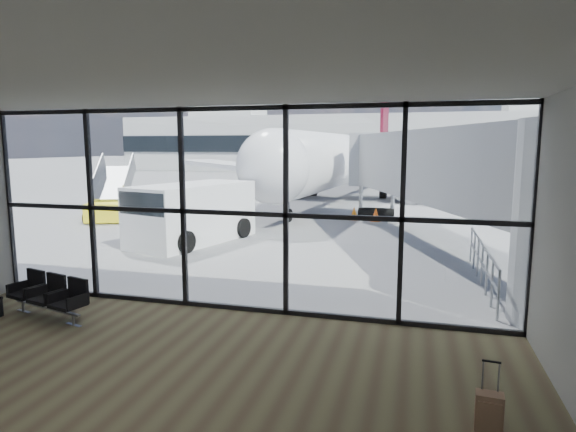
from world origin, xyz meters
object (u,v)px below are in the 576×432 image
at_px(service_van, 191,213).
at_px(mobile_stairs, 112,207).
at_px(belt_loader, 293,189).
at_px(airliner, 351,159).
at_px(seating_row, 51,294).
at_px(suitcase, 489,412).

xyz_separation_m(service_van, mobile_stairs, (-6.49, 4.31, -0.52)).
xyz_separation_m(service_van, belt_loader, (-0.41, 17.32, -0.55)).
xyz_separation_m(airliner, service_van, (-3.51, -18.95, -1.55)).
relative_size(service_van, belt_loader, 1.38).
height_order(seating_row, mobile_stairs, mobile_stairs).
distance_m(seating_row, mobile_stairs, 14.49).
bearing_deg(suitcase, belt_loader, 114.24).
distance_m(seating_row, service_van, 8.28).
distance_m(seating_row, suitcase, 8.77).
relative_size(seating_row, service_van, 0.38).
distance_m(suitcase, belt_loader, 29.30).
xyz_separation_m(suitcase, service_van, (-9.28, 10.34, 0.87)).
bearing_deg(airliner, service_van, -95.21).
bearing_deg(seating_row, mobile_stairs, 134.24).
xyz_separation_m(seating_row, service_van, (-0.78, 8.22, 0.64)).
distance_m(suitcase, airliner, 29.94).
bearing_deg(mobile_stairs, airliner, 35.20).
distance_m(service_van, mobile_stairs, 7.81).
relative_size(service_van, mobile_stairs, 1.37).
height_order(airliner, belt_loader, airliner).
bearing_deg(belt_loader, mobile_stairs, -124.92).
distance_m(suitcase, mobile_stairs, 21.53).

